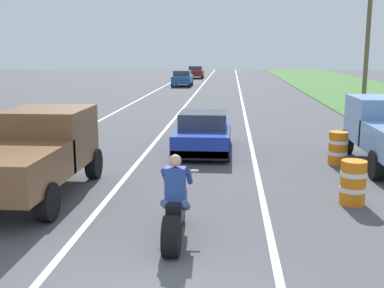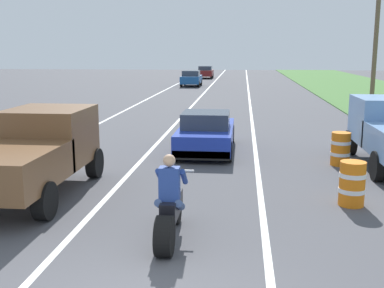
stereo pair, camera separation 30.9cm
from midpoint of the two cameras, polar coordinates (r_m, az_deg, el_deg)
lane_stripe_left_solid at (r=26.57m, az=-9.78°, el=3.56°), size 0.14×120.00×0.01m
lane_stripe_right_solid at (r=25.75m, az=5.96°, el=3.43°), size 0.14×120.00×0.01m
lane_stripe_centre_dashed at (r=25.91m, az=-2.03°, el=3.53°), size 0.14×120.00×0.01m
motorcycle_with_rider at (r=8.65m, az=-3.01°, el=-7.91°), size 0.70×2.21×1.62m
sports_car_blue at (r=16.38m, az=0.81°, el=1.32°), size 1.84×4.30×1.37m
pickup_truck_left_lane_brown at (r=11.81m, az=-18.83°, el=-0.74°), size 2.02×4.80×1.98m
utility_pole_roadside at (r=28.01m, az=19.80°, el=11.14°), size 0.24×0.24×7.50m
construction_barrel_nearest at (r=11.29m, az=17.83°, el=-4.36°), size 0.58×0.58×1.00m
construction_barrel_mid at (r=15.10m, az=16.37°, el=-0.46°), size 0.58×0.58×1.00m
distant_car_far_ahead at (r=46.39m, az=-1.34°, el=7.82°), size 1.80×4.00×1.50m
distant_car_further_ahead at (r=59.74m, az=0.30°, el=8.55°), size 1.80×4.00×1.50m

